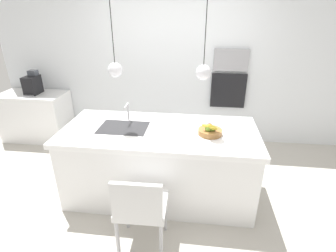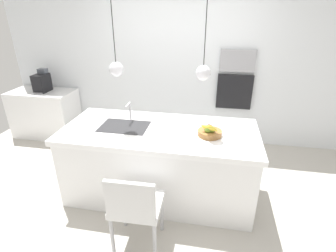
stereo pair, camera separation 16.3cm
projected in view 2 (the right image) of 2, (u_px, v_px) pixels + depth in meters
The scene contains 13 objects.
floor at pixel (160, 192), 3.36m from camera, with size 6.60×6.60×0.00m, color #BCB7AD.
back_wall at pixel (180, 65), 4.30m from camera, with size 6.00×0.10×2.60m, color white.
kitchen_island at pixel (160, 162), 3.17m from camera, with size 2.24×1.02×0.89m.
sink_basin at pixel (124, 127), 3.06m from camera, with size 0.56×0.40×0.02m, color #2D2D30.
faucet at pixel (129, 109), 3.19m from camera, with size 0.02×0.17×0.22m.
fruit_bowl at pixel (210, 132), 2.82m from camera, with size 0.26×0.26×0.15m.
side_counter at pixel (46, 113), 4.73m from camera, with size 1.10×0.60×0.83m, color white.
coffee_machine at pixel (42, 82), 4.49m from camera, with size 0.20×0.35×0.38m.
microwave at pixel (238, 60), 4.04m from camera, with size 0.54×0.08×0.34m, color #9E9EA3.
oven at pixel (234, 92), 4.24m from camera, with size 0.56×0.08×0.56m, color black.
chair_near at pixel (135, 205), 2.39m from camera, with size 0.47×0.44×0.86m.
pendant_light_left at pixel (116, 69), 2.79m from camera, with size 0.16×0.16×0.76m.
pendant_light_right at pixel (203, 72), 2.63m from camera, with size 0.16×0.16×0.76m.
Camera 2 is at (0.59, -2.64, 2.16)m, focal length 27.90 mm.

